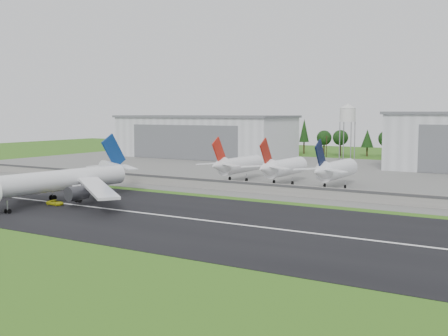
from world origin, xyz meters
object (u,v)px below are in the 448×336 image
Objects in this scene: ground_vehicle at (55,203)px; parked_jet_red_a at (236,165)px; main_airliner at (56,186)px; parked_jet_red_b at (281,167)px; parked_jet_navy at (333,170)px.

ground_vehicle is 0.16× the size of parked_jet_red_a.
ground_vehicle is 71.63m from parked_jet_red_a.
main_airliner is 11.78× the size of ground_vehicle.
ground_vehicle is at bearing -102.54° from parked_jet_red_a.
main_airliner is at bearing -118.11° from parked_jet_red_b.
main_airliner is 1.89× the size of parked_jet_navy.
parked_jet_red_b reaches higher than ground_vehicle.
parked_jet_red_b is 18.64m from parked_jet_navy.
parked_jet_navy is at bearing 0.02° from parked_jet_red_a.
main_airliner is 69.35m from parked_jet_red_a.
main_airliner reaches higher than parked_jet_red_b.
parked_jet_navy reaches higher than parked_jet_red_a.
parked_jet_red_a is at bearing -98.37° from main_airliner.
parked_jet_red_a is 1.00× the size of parked_jet_navy.
parked_jet_navy is (18.64, 0.01, 0.07)m from parked_jet_red_b.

